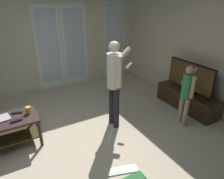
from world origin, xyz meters
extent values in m
cube|color=#C4B298|center=(0.00, 0.00, -0.01)|extent=(5.70, 5.56, 0.02)
cube|color=beige|center=(0.00, 2.75, 1.42)|extent=(5.70, 0.06, 2.83)
cube|color=white|center=(0.32, 2.71, 1.03)|extent=(0.67, 0.02, 2.11)
cube|color=silver|center=(0.32, 2.70, 1.08)|extent=(0.51, 0.01, 1.81)
cube|color=white|center=(1.00, 2.71, 1.03)|extent=(0.67, 0.02, 2.11)
cube|color=silver|center=(1.00, 2.70, 1.08)|extent=(0.51, 0.01, 1.81)
cube|color=white|center=(2.21, 2.71, 1.42)|extent=(0.68, 0.02, 1.39)
cube|color=silver|center=(2.21, 2.70, 1.42)|extent=(0.62, 0.01, 1.33)
cube|color=beige|center=(2.82, 0.00, 1.42)|extent=(0.06, 5.56, 2.83)
cube|color=#342323|center=(-0.97, 0.65, 0.48)|extent=(1.00, 0.56, 0.04)
cube|color=#3A2D11|center=(-0.97, 0.65, 0.17)|extent=(0.92, 0.48, 0.02)
cylinder|color=#342323|center=(-0.50, 0.41, 0.23)|extent=(0.05, 0.05, 0.46)
cylinder|color=#342323|center=(-0.50, 0.90, 0.23)|extent=(0.05, 0.05, 0.46)
cube|color=#372314|center=(2.52, 0.13, 0.20)|extent=(0.41, 1.40, 0.40)
cube|color=black|center=(2.52, -0.56, 0.22)|extent=(0.34, 0.02, 0.22)
cube|color=black|center=(2.52, 0.13, 0.42)|extent=(0.08, 0.39, 0.04)
cube|color=black|center=(2.52, 0.13, 0.73)|extent=(0.04, 1.11, 0.59)
cube|color=#4C3819|center=(2.50, 0.13, 0.73)|extent=(0.00, 1.06, 0.54)
cylinder|color=#26232C|center=(0.83, 0.27, 0.39)|extent=(0.11, 0.11, 0.78)
cylinder|color=#26232C|center=(0.83, 0.44, 0.39)|extent=(0.11, 0.11, 0.78)
cylinder|color=silver|center=(0.83, 0.35, 1.08)|extent=(0.25, 0.25, 0.61)
sphere|color=beige|center=(0.83, 0.35, 1.49)|extent=(0.19, 0.19, 0.19)
cylinder|color=beige|center=(0.83, 0.18, 1.11)|extent=(0.09, 0.09, 0.54)
cylinder|color=beige|center=(1.04, 0.53, 1.22)|extent=(0.49, 0.09, 0.39)
cube|color=white|center=(1.26, 0.53, 1.06)|extent=(0.13, 0.04, 0.11)
cylinder|color=tan|center=(1.96, -0.34, 0.28)|extent=(0.08, 0.08, 0.57)
cylinder|color=tan|center=(1.96, -0.22, 0.28)|extent=(0.08, 0.08, 0.57)
cylinder|color=#2F8244|center=(1.96, -0.28, 0.79)|extent=(0.19, 0.19, 0.44)
sphere|color=tan|center=(1.96, -0.28, 1.09)|extent=(0.14, 0.14, 0.14)
cylinder|color=tan|center=(1.95, -0.40, 0.81)|extent=(0.06, 0.06, 0.40)
cylinder|color=tan|center=(2.13, -0.16, 0.91)|extent=(0.37, 0.07, 0.27)
cube|color=white|center=(2.29, -0.16, 0.80)|extent=(0.13, 0.04, 0.10)
cube|color=white|center=(0.35, -0.71, 0.01)|extent=(0.46, 0.26, 0.02)
cube|color=silver|center=(0.35, -0.71, 0.02)|extent=(0.41, 0.21, 0.00)
cylinder|color=gold|center=(-0.59, 0.68, 0.55)|extent=(0.09, 0.09, 0.11)
cube|color=black|center=(-0.76, 0.78, 0.51)|extent=(0.18, 0.09, 0.02)
cube|color=black|center=(-0.80, 0.52, 0.51)|extent=(0.18, 0.07, 0.02)
camera|label=1|loc=(-0.86, -2.53, 2.24)|focal=33.25mm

